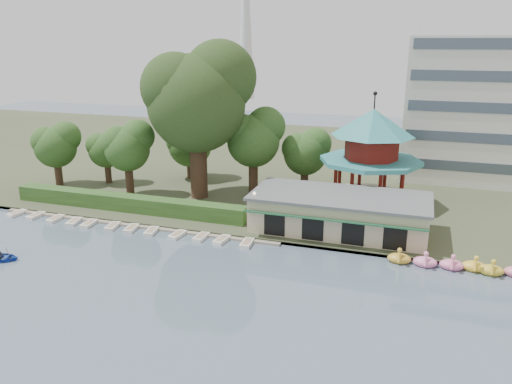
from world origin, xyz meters
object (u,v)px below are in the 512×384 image
at_px(pavilion, 371,148).
at_px(big_tree, 198,95).
at_px(boathouse, 339,212).
at_px(rowboat_with_passengers, 0,255).
at_px(dock, 135,224).

bearing_deg(pavilion, big_tree, -169.65).
bearing_deg(boathouse, rowboat_with_passengers, -149.95).
height_order(pavilion, rowboat_with_passengers, pavilion).
xyz_separation_m(big_tree, rowboat_with_passengers, (-10.30, -23.08, -12.89)).
height_order(dock, rowboat_with_passengers, rowboat_with_passengers).
distance_m(dock, pavilion, 29.14).
bearing_deg(pavilion, rowboat_with_passengers, -139.20).
distance_m(big_tree, rowboat_with_passengers, 28.37).
distance_m(dock, boathouse, 22.62).
xyz_separation_m(boathouse, pavilion, (2.00, 10.03, 5.11)).
bearing_deg(boathouse, dock, -167.76).
bearing_deg(pavilion, dock, -148.34).
bearing_deg(pavilion, boathouse, -101.28).
bearing_deg(dock, boathouse, 12.24).
height_order(dock, big_tree, big_tree).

